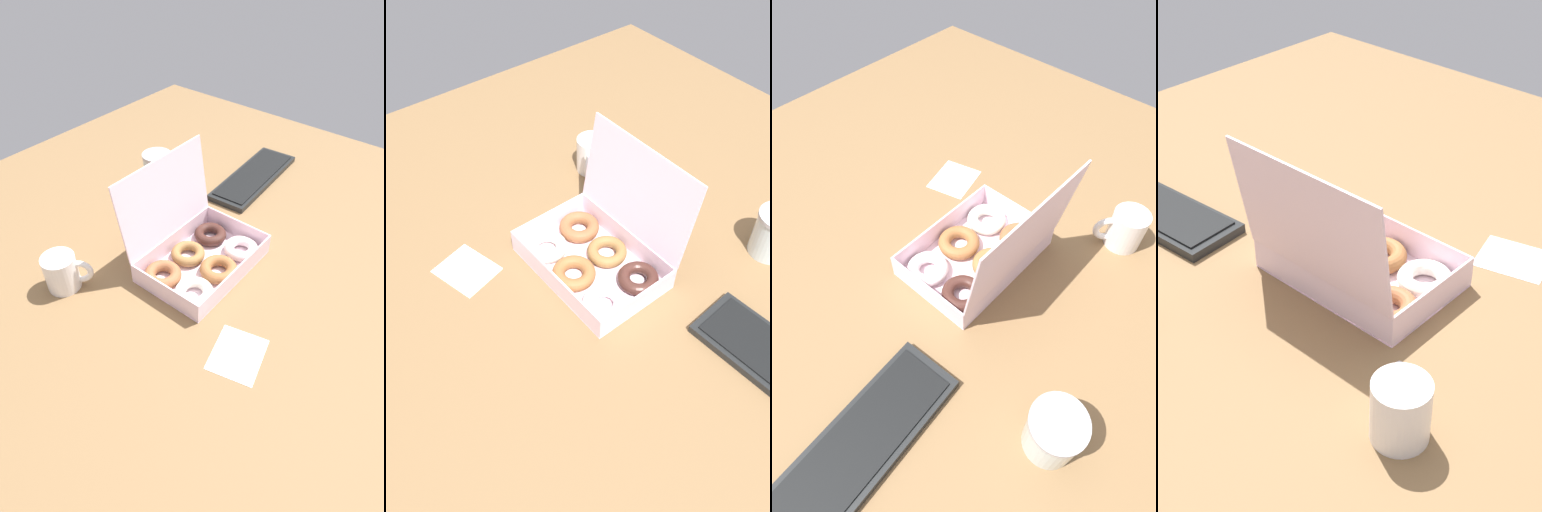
% 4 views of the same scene
% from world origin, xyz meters
% --- Properties ---
extents(ground_plane, '(1.80, 1.80, 0.02)m').
position_xyz_m(ground_plane, '(0.00, 0.00, -0.01)').
color(ground_plane, olive).
extents(donut_box, '(0.33, 0.26, 0.27)m').
position_xyz_m(donut_box, '(-0.04, 0.00, 0.03)').
color(donut_box, white).
rests_on(donut_box, ground_plane).
extents(coffee_mug, '(0.10, 0.10, 0.09)m').
position_xyz_m(coffee_mug, '(-0.30, 0.21, 0.05)').
color(coffee_mug, white).
rests_on(coffee_mug, ground_plane).
extents(paper_napkin, '(0.15, 0.13, 0.00)m').
position_xyz_m(paper_napkin, '(-0.20, -0.23, 0.00)').
color(paper_napkin, white).
rests_on(paper_napkin, ground_plane).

